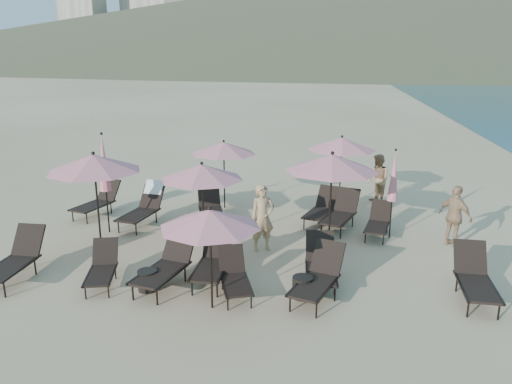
# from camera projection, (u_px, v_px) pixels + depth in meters

# --- Properties ---
(ground) EXTENTS (800.00, 800.00, 0.00)m
(ground) POSITION_uv_depth(u_px,v_px,m) (278.00, 286.00, 10.75)
(ground) COLOR #D6BA8C
(ground) RESTS_ON ground
(volcanic_headland) EXTENTS (690.00, 690.00, 55.00)m
(volcanic_headland) POSITION_uv_depth(u_px,v_px,m) (461.00, 13.00, 281.58)
(volcanic_headland) COLOR brown
(volcanic_headland) RESTS_ON ground
(hotel_skyline) EXTENTS (109.00, 82.00, 55.00)m
(hotel_skyline) POSITION_uv_depth(u_px,v_px,m) (163.00, 17.00, 275.97)
(hotel_skyline) COLOR beige
(hotel_skyline) RESTS_ON ground
(lounger_0) EXTENTS (0.71, 1.81, 1.04)m
(lounger_0) POSITION_uv_depth(u_px,v_px,m) (15.00, 259.00, 10.97)
(lounger_0) COLOR black
(lounger_0) RESTS_ON ground
(lounger_1) EXTENTS (0.91, 1.55, 0.84)m
(lounger_1) POSITION_uv_depth(u_px,v_px,m) (102.00, 267.00, 10.75)
(lounger_1) COLOR black
(lounger_1) RESTS_ON ground
(lounger_2) EXTENTS (1.08, 1.93, 1.05)m
(lounger_2) POSITION_uv_depth(u_px,v_px,m) (166.00, 264.00, 10.68)
(lounger_2) COLOR black
(lounger_2) RESTS_ON ground
(lounger_3) EXTENTS (1.01, 1.58, 0.85)m
(lounger_3) POSITION_uv_depth(u_px,v_px,m) (234.00, 276.00, 10.33)
(lounger_3) COLOR black
(lounger_3) RESTS_ON ground
(lounger_4) EXTENTS (0.75, 1.73, 0.97)m
(lounger_4) POSITION_uv_depth(u_px,v_px,m) (321.00, 264.00, 10.76)
(lounger_4) COLOR black
(lounger_4) RESTS_ON ground
(lounger_5) EXTENTS (0.73, 1.77, 1.00)m
(lounger_5) POSITION_uv_depth(u_px,v_px,m) (475.00, 277.00, 10.09)
(lounger_5) COLOR black
(lounger_5) RESTS_ON ground
(lounger_6) EXTENTS (1.10, 1.83, 0.99)m
(lounger_6) POSITION_uv_depth(u_px,v_px,m) (98.00, 201.00, 15.35)
(lounger_6) COLOR black
(lounger_6) RESTS_ON ground
(lounger_7) EXTENTS (0.98, 1.93, 1.15)m
(lounger_7) POSITION_uv_depth(u_px,v_px,m) (144.00, 206.00, 14.55)
(lounger_7) COLOR black
(lounger_7) RESTS_ON ground
(lounger_8) EXTENTS (1.19, 1.87, 1.01)m
(lounger_8) POSITION_uv_depth(u_px,v_px,m) (211.00, 207.00, 14.68)
(lounger_8) COLOR black
(lounger_8) RESTS_ON ground
(lounger_9) EXTENTS (1.11, 1.80, 0.97)m
(lounger_9) POSITION_uv_depth(u_px,v_px,m) (322.00, 208.00, 14.66)
(lounger_9) COLOR black
(lounger_9) RESTS_ON ground
(lounger_10) EXTENTS (1.21, 1.89, 1.02)m
(lounger_10) POSITION_uv_depth(u_px,v_px,m) (341.00, 212.00, 14.20)
(lounger_10) COLOR black
(lounger_10) RESTS_ON ground
(lounger_11) EXTENTS (0.86, 1.56, 0.85)m
(lounger_11) POSITION_uv_depth(u_px,v_px,m) (378.00, 222.00, 13.64)
(lounger_11) COLOR black
(lounger_11) RESTS_ON ground
(lounger_12) EXTENTS (0.67, 1.70, 0.97)m
(lounger_12) POSITION_uv_depth(u_px,v_px,m) (213.00, 261.00, 10.94)
(lounger_12) COLOR black
(lounger_12) RESTS_ON ground
(lounger_13) EXTENTS (1.17, 1.85, 0.99)m
(lounger_13) POSITION_uv_depth(u_px,v_px,m) (318.00, 276.00, 10.14)
(lounger_13) COLOR black
(lounger_13) RESTS_ON ground
(umbrella_open_0) EXTENTS (2.34, 2.34, 2.52)m
(umbrella_open_0) POSITION_uv_depth(u_px,v_px,m) (94.00, 163.00, 12.32)
(umbrella_open_0) COLOR black
(umbrella_open_0) RESTS_ON ground
(umbrella_open_1) EXTENTS (2.10, 2.10, 2.26)m
(umbrella_open_1) POSITION_uv_depth(u_px,v_px,m) (202.00, 172.00, 12.38)
(umbrella_open_1) COLOR black
(umbrella_open_1) RESTS_ON ground
(umbrella_open_2) EXTENTS (2.34, 2.34, 2.52)m
(umbrella_open_2) POSITION_uv_depth(u_px,v_px,m) (332.00, 163.00, 12.35)
(umbrella_open_2) COLOR black
(umbrella_open_2) RESTS_ON ground
(umbrella_open_3) EXTENTS (2.07, 2.07, 2.22)m
(umbrella_open_3) POSITION_uv_depth(u_px,v_px,m) (224.00, 148.00, 15.68)
(umbrella_open_3) COLOR black
(umbrella_open_3) RESTS_ON ground
(umbrella_open_4) EXTENTS (2.19, 2.19, 2.35)m
(umbrella_open_4) POSITION_uv_depth(u_px,v_px,m) (342.00, 144.00, 15.78)
(umbrella_open_4) COLOR black
(umbrella_open_4) RESTS_ON ground
(umbrella_open_5) EXTENTS (1.95, 1.95, 2.10)m
(umbrella_open_5) POSITION_uv_depth(u_px,v_px,m) (210.00, 219.00, 9.34)
(umbrella_open_5) COLOR black
(umbrella_open_5) RESTS_ON ground
(umbrella_closed_0) EXTENTS (0.29, 0.29, 2.46)m
(umbrella_closed_0) POSITION_uv_depth(u_px,v_px,m) (394.00, 177.00, 13.12)
(umbrella_closed_0) COLOR black
(umbrella_closed_0) RESTS_ON ground
(umbrella_closed_1) EXTENTS (0.33, 0.33, 2.82)m
(umbrella_closed_1) POSITION_uv_depth(u_px,v_px,m) (104.00, 164.00, 13.48)
(umbrella_closed_1) COLOR black
(umbrella_closed_1) RESTS_ON ground
(side_table_0) EXTENTS (0.42, 0.42, 0.44)m
(side_table_0) POSITION_uv_depth(u_px,v_px,m) (148.00, 280.00, 10.52)
(side_table_0) COLOR black
(side_table_0) RESTS_ON ground
(side_table_1) EXTENTS (0.43, 0.43, 0.45)m
(side_table_1) POSITION_uv_depth(u_px,v_px,m) (303.00, 287.00, 10.21)
(side_table_1) COLOR black
(side_table_1) RESTS_ON ground
(beachgoer_a) EXTENTS (0.75, 0.66, 1.72)m
(beachgoer_a) POSITION_uv_depth(u_px,v_px,m) (263.00, 218.00, 12.50)
(beachgoer_a) COLOR tan
(beachgoer_a) RESTS_ON ground
(beachgoer_b) EXTENTS (0.91, 1.00, 1.66)m
(beachgoer_b) POSITION_uv_depth(u_px,v_px,m) (378.00, 179.00, 16.41)
(beachgoer_b) COLOR tan
(beachgoer_b) RESTS_ON ground
(beachgoer_c) EXTENTS (0.94, 0.96, 1.62)m
(beachgoer_c) POSITION_uv_depth(u_px,v_px,m) (455.00, 216.00, 12.79)
(beachgoer_c) COLOR tan
(beachgoer_c) RESTS_ON ground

